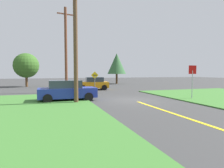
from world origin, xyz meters
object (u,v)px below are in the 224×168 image
object	(u,v)px
oak_tree_left	(117,64)
pine_tree_center	(26,66)
utility_pole_mid	(66,49)
parked_car_near_building	(67,91)
direction_sign	(95,79)
stop_sign	(192,76)
utility_pole_near	(76,40)
car_approaching_junction	(93,84)

from	to	relation	value
oak_tree_left	pine_tree_center	bearing A→B (deg)	-169.71
utility_pole_mid	oak_tree_left	xyz separation A→B (m)	(10.69, 13.23, -0.90)
parked_car_near_building	direction_sign	xyz separation A→B (m)	(3.94, 7.14, 0.65)
parked_car_near_building	pine_tree_center	bearing A→B (deg)	104.01
direction_sign	pine_tree_center	bearing A→B (deg)	131.61
stop_sign	utility_pole_near	distance (m)	9.87
stop_sign	oak_tree_left	bearing A→B (deg)	-88.64
oak_tree_left	direction_sign	bearing A→B (deg)	-120.23
utility_pole_mid	pine_tree_center	size ratio (longest dim) A/B	1.81
oak_tree_left	pine_tree_center	world-z (taller)	oak_tree_left
direction_sign	pine_tree_center	world-z (taller)	pine_tree_center
stop_sign	pine_tree_center	world-z (taller)	pine_tree_center
direction_sign	oak_tree_left	world-z (taller)	oak_tree_left
oak_tree_left	car_approaching_junction	bearing A→B (deg)	-122.68
pine_tree_center	stop_sign	bearing A→B (deg)	-52.69
utility_pole_mid	pine_tree_center	distance (m)	11.66
oak_tree_left	utility_pole_mid	bearing A→B (deg)	-128.94
car_approaching_junction	pine_tree_center	bearing A→B (deg)	-39.15
utility_pole_mid	oak_tree_left	bearing A→B (deg)	51.06
utility_pole_near	pine_tree_center	xyz separation A→B (m)	(-5.14, 18.21, -1.27)
car_approaching_junction	utility_pole_mid	bearing A→B (deg)	35.00
stop_sign	direction_sign	size ratio (longest dim) A/B	1.20
parked_car_near_building	oak_tree_left	bearing A→B (deg)	58.91
parked_car_near_building	utility_pole_near	size ratio (longest dim) A/B	0.51
stop_sign	oak_tree_left	size ratio (longest dim) A/B	0.48
car_approaching_junction	utility_pole_near	size ratio (longest dim) A/B	0.45
pine_tree_center	utility_pole_mid	bearing A→B (deg)	-63.69
stop_sign	oak_tree_left	distance (m)	22.17
utility_pole_mid	utility_pole_near	bearing A→B (deg)	-89.90
utility_pole_mid	stop_sign	bearing A→B (deg)	-42.90
direction_sign	pine_tree_center	xyz separation A→B (m)	(-8.54, 9.61, 1.81)
stop_sign	utility_pole_mid	size ratio (longest dim) A/B	0.30
car_approaching_junction	direction_sign	world-z (taller)	direction_sign
parked_car_near_building	car_approaching_junction	distance (m)	9.38
parked_car_near_building	stop_sign	bearing A→B (deg)	-14.97
oak_tree_left	pine_tree_center	size ratio (longest dim) A/B	1.14
utility_pole_near	direction_sign	size ratio (longest dim) A/B	3.78
stop_sign	car_approaching_junction	world-z (taller)	stop_sign
direction_sign	oak_tree_left	distance (m)	14.65
stop_sign	parked_car_near_building	size ratio (longest dim) A/B	0.63
car_approaching_junction	pine_tree_center	world-z (taller)	pine_tree_center
pine_tree_center	oak_tree_left	bearing A→B (deg)	10.29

